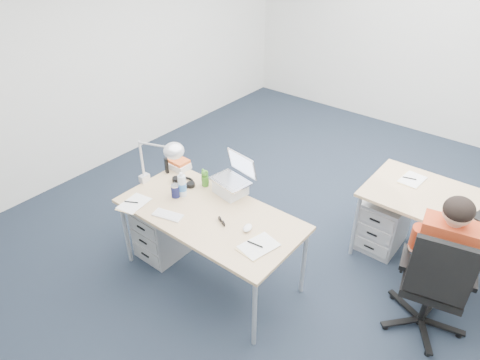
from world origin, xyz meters
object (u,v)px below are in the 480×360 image
Objects in this scene: water_bottle at (182,184)px; sunglasses at (222,221)px; desk_near at (210,217)px; seated_person at (441,256)px; drawer_pedestal_far at (383,221)px; wireless_keyboard at (168,215)px; computer_mouse at (248,228)px; silver_laptop at (230,176)px; headphones at (184,182)px; desk_far at (458,210)px; can_koozie at (175,191)px; drawer_pedestal_near at (164,229)px; office_chair at (427,301)px; bear_figurine at (205,178)px; cordless_phone at (167,166)px; book_stack at (179,164)px.

sunglasses is (0.53, -0.08, -0.10)m from water_bottle.
seated_person reaches higher than desk_near.
drawer_pedestal_far is 2.14× the size of wireless_keyboard.
computer_mouse is 0.45× the size of water_bottle.
silver_laptop reaches higher than headphones.
silver_laptop reaches higher than water_bottle.
seated_person is (0.06, -0.61, -0.06)m from desk_far.
desk_near is 0.41m from can_koozie.
drawer_pedestal_near is (-2.21, -1.46, -0.41)m from desk_far.
sunglasses is (-1.54, -0.68, 0.45)m from office_chair.
office_chair reaches higher than bear_figurine.
bear_figurine is 0.45m from cordless_phone.
water_bottle is (-2.04, -0.77, 0.22)m from seated_person.
silver_laptop is at bearing 45.19° from can_koozie.
can_koozie is (-0.15, 0.24, 0.06)m from wireless_keyboard.
drawer_pedestal_near is 3.53× the size of cordless_phone.
computer_mouse is at bearing -16.78° from headphones.
can_koozie reaches higher than desk_near.
book_stack is at bearing 109.25° from drawer_pedestal_near.
headphones reaches higher than computer_mouse.
wireless_keyboard is 0.29m from can_koozie.
desk_near is at bearing -6.73° from water_bottle.
silver_laptop is at bearing 128.65° from computer_mouse.
bear_figurine is at bearing 74.09° from can_koozie.
can_koozie is (0.19, 0.02, 0.52)m from drawer_pedestal_near.
desk_near reaches higher than drawer_pedestal_near.
can_koozie reaches higher than wireless_keyboard.
drawer_pedestal_far is 2.10m from book_stack.
book_stack is (-2.43, -0.29, 0.48)m from office_chair.
office_chair is 1.89× the size of drawer_pedestal_near.
sunglasses is at bearing 11.81° from wireless_keyboard.
can_koozie is 0.49m from book_stack.
water_bottle is at bearing -2.65° from cordless_phone.
office_chair is 2.49m from book_stack.
wireless_keyboard is 0.69m from cordless_phone.
can_koozie is (-0.39, -0.01, 0.11)m from desk_near.
wireless_keyboard is (-1.95, -0.88, 0.44)m from office_chair.
desk_far is 2.91× the size of drawer_pedestal_far.
can_koozie is (-0.34, -0.35, -0.12)m from silver_laptop.
wireless_keyboard is 0.54m from bear_figurine.
office_chair is 4.17× the size of headphones.
bear_figurine reaches higher than book_stack.
silver_laptop is 2.06× the size of bear_figurine.
book_stack is at bearing 147.78° from computer_mouse.
water_bottle is (-1.38, -1.36, 0.57)m from drawer_pedestal_far.
computer_mouse reaches higher than drawer_pedestal_far.
seated_person is 1.74m from sunglasses.
computer_mouse is at bearing -159.79° from seated_person.
bear_figurine reaches higher than wireless_keyboard.
cordless_phone is at bearing 163.74° from desk_near.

